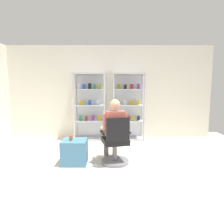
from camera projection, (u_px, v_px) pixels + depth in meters
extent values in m
plane|color=beige|center=(107.00, 185.00, 3.12)|extent=(7.20, 7.20, 0.00)
cube|color=silver|center=(110.00, 92.00, 5.91)|extent=(6.00, 0.10, 2.70)
cylinder|color=#B7B7BC|center=(74.00, 108.00, 5.47)|extent=(0.05, 0.05, 1.90)
cylinder|color=#B7B7BC|center=(105.00, 108.00, 5.47)|extent=(0.05, 0.05, 1.90)
cylinder|color=#B7B7BC|center=(77.00, 106.00, 5.87)|extent=(0.05, 0.05, 1.90)
cylinder|color=#B7B7BC|center=(105.00, 106.00, 5.87)|extent=(0.05, 0.05, 1.90)
cube|color=#B7B7BC|center=(90.00, 74.00, 5.55)|extent=(0.90, 0.45, 0.04)
cube|color=#B7B7BC|center=(91.00, 139.00, 5.79)|extent=(0.90, 0.45, 0.04)
cube|color=silver|center=(91.00, 106.00, 5.88)|extent=(0.84, 0.02, 1.80)
cube|color=silver|center=(91.00, 121.00, 5.72)|extent=(0.82, 0.39, 0.02)
cube|color=#268C4C|center=(81.00, 118.00, 5.69)|extent=(0.08, 0.03, 0.16)
cube|color=red|center=(87.00, 118.00, 5.69)|extent=(0.07, 0.04, 0.14)
cube|color=purple|center=(94.00, 118.00, 5.75)|extent=(0.09, 0.06, 0.13)
cube|color=gold|center=(100.00, 118.00, 5.75)|extent=(0.09, 0.04, 0.13)
cube|color=silver|center=(90.00, 105.00, 5.66)|extent=(0.82, 0.39, 0.02)
cube|color=gold|center=(82.00, 103.00, 5.69)|extent=(0.09, 0.05, 0.12)
cube|color=#264CB2|center=(90.00, 102.00, 5.66)|extent=(0.08, 0.05, 0.14)
cube|color=silver|center=(98.00, 102.00, 5.69)|extent=(0.08, 0.04, 0.14)
cube|color=silver|center=(90.00, 89.00, 5.60)|extent=(0.82, 0.39, 0.02)
cube|color=silver|center=(80.00, 86.00, 5.61)|extent=(0.08, 0.04, 0.15)
cube|color=#264CB2|center=(85.00, 87.00, 5.56)|extent=(0.09, 0.05, 0.14)
cube|color=black|center=(90.00, 86.00, 5.60)|extent=(0.09, 0.04, 0.16)
cube|color=#268C4C|center=(95.00, 86.00, 5.54)|extent=(0.08, 0.04, 0.14)
cube|color=#999919|center=(100.00, 86.00, 5.55)|extent=(0.08, 0.04, 0.15)
cylinder|color=#B7B7BC|center=(114.00, 108.00, 5.47)|extent=(0.05, 0.05, 1.90)
cylinder|color=#B7B7BC|center=(145.00, 108.00, 5.47)|extent=(0.05, 0.05, 1.90)
cylinder|color=#B7B7BC|center=(114.00, 106.00, 5.87)|extent=(0.05, 0.05, 1.90)
cylinder|color=#B7B7BC|center=(143.00, 106.00, 5.86)|extent=(0.05, 0.05, 1.90)
cube|color=#B7B7BC|center=(129.00, 74.00, 5.54)|extent=(0.90, 0.45, 0.04)
cube|color=#B7B7BC|center=(129.00, 139.00, 5.79)|extent=(0.90, 0.45, 0.04)
cube|color=silver|center=(128.00, 106.00, 5.88)|extent=(0.84, 0.02, 1.80)
cube|color=silver|center=(129.00, 121.00, 5.72)|extent=(0.82, 0.39, 0.02)
cube|color=silver|center=(119.00, 118.00, 5.68)|extent=(0.08, 0.05, 0.14)
cube|color=#264CB2|center=(124.00, 118.00, 5.70)|extent=(0.09, 0.06, 0.16)
cube|color=red|center=(129.00, 118.00, 5.75)|extent=(0.09, 0.04, 0.14)
cube|color=gold|center=(134.00, 118.00, 5.72)|extent=(0.08, 0.05, 0.13)
cube|color=black|center=(139.00, 118.00, 5.74)|extent=(0.08, 0.05, 0.13)
cube|color=silver|center=(129.00, 105.00, 5.66)|extent=(0.82, 0.39, 0.02)
cube|color=#999919|center=(119.00, 102.00, 5.63)|extent=(0.07, 0.04, 0.15)
cube|color=silver|center=(125.00, 102.00, 5.67)|extent=(0.09, 0.05, 0.15)
cube|color=gold|center=(132.00, 103.00, 5.69)|extent=(0.09, 0.04, 0.12)
cube|color=gold|center=(138.00, 102.00, 5.67)|extent=(0.08, 0.05, 0.14)
cube|color=silver|center=(129.00, 89.00, 5.60)|extent=(0.82, 0.39, 0.02)
cube|color=#999919|center=(119.00, 87.00, 5.64)|extent=(0.09, 0.05, 0.14)
cube|color=black|center=(126.00, 87.00, 5.55)|extent=(0.08, 0.04, 0.13)
cube|color=red|center=(132.00, 86.00, 5.60)|extent=(0.08, 0.06, 0.14)
cube|color=purple|center=(139.00, 86.00, 5.60)|extent=(0.08, 0.04, 0.14)
cylinder|color=slate|center=(116.00, 161.00, 4.02)|extent=(0.56, 0.56, 0.06)
cylinder|color=slate|center=(116.00, 152.00, 4.00)|extent=(0.07, 0.07, 0.41)
cube|color=black|center=(116.00, 141.00, 3.97)|extent=(0.58, 0.58, 0.10)
cube|color=black|center=(118.00, 130.00, 3.73)|extent=(0.45, 0.18, 0.45)
cube|color=black|center=(128.00, 131.00, 4.00)|extent=(0.11, 0.30, 0.04)
cube|color=black|center=(103.00, 133.00, 3.88)|extent=(0.11, 0.30, 0.04)
cylinder|color=slate|center=(118.00, 133.00, 4.17)|extent=(0.23, 0.42, 0.14)
cylinder|color=slate|center=(115.00, 144.00, 4.40)|extent=(0.11, 0.11, 0.56)
cylinder|color=slate|center=(109.00, 134.00, 4.12)|extent=(0.23, 0.42, 0.14)
cylinder|color=slate|center=(107.00, 144.00, 4.35)|extent=(0.11, 0.11, 0.56)
cube|color=#BF594C|center=(116.00, 124.00, 3.92)|extent=(0.40, 0.30, 0.50)
sphere|color=tan|center=(116.00, 104.00, 3.87)|extent=(0.20, 0.20, 0.20)
cylinder|color=#BF594C|center=(125.00, 120.00, 3.96)|extent=(0.09, 0.09, 0.28)
cylinder|color=tan|center=(123.00, 129.00, 4.16)|extent=(0.15, 0.31, 0.08)
cylinder|color=#BF594C|center=(106.00, 120.00, 3.87)|extent=(0.09, 0.09, 0.28)
cylinder|color=tan|center=(104.00, 130.00, 4.07)|extent=(0.15, 0.31, 0.08)
cube|color=teal|center=(75.00, 152.00, 3.97)|extent=(0.49, 0.43, 0.48)
cylinder|color=brown|center=(71.00, 138.00, 3.90)|extent=(0.06, 0.06, 0.10)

